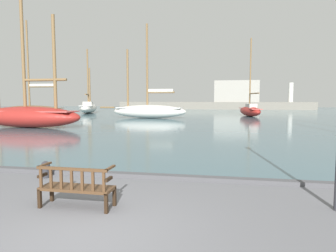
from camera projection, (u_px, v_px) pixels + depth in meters
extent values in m
plane|color=slate|center=(83.00, 235.00, 5.19)|extent=(160.00, 160.00, 0.00)
cube|color=#476670|center=(209.00, 113.00, 48.26)|extent=(100.00, 80.00, 0.08)
cube|color=#4C4C50|center=(143.00, 176.00, 8.95)|extent=(40.00, 0.30, 0.12)
cube|color=black|center=(52.00, 192.00, 6.88)|extent=(0.07, 0.07, 0.42)
cube|color=black|center=(114.00, 196.00, 6.57)|extent=(0.07, 0.07, 0.42)
cube|color=black|center=(40.00, 198.00, 6.44)|extent=(0.07, 0.07, 0.42)
cube|color=black|center=(106.00, 203.00, 6.14)|extent=(0.07, 0.07, 0.42)
cube|color=#4C331E|center=(77.00, 188.00, 6.49)|extent=(1.61, 0.55, 0.06)
cube|color=#4C331E|center=(71.00, 169.00, 6.23)|extent=(1.60, 0.08, 0.06)
cube|color=#4C331E|center=(41.00, 178.00, 6.40)|extent=(0.06, 0.04, 0.41)
cube|color=#4C331E|center=(51.00, 179.00, 6.35)|extent=(0.06, 0.04, 0.41)
cube|color=#4C331E|center=(61.00, 180.00, 6.30)|extent=(0.06, 0.04, 0.41)
cube|color=#4C331E|center=(72.00, 180.00, 6.25)|extent=(0.06, 0.04, 0.41)
cube|color=#4C331E|center=(82.00, 181.00, 6.21)|extent=(0.06, 0.04, 0.41)
cube|color=#4C331E|center=(93.00, 181.00, 6.16)|extent=(0.06, 0.04, 0.41)
cube|color=#4C331E|center=(104.00, 182.00, 6.11)|extent=(0.06, 0.04, 0.41)
cube|color=black|center=(42.00, 175.00, 6.53)|extent=(0.07, 0.30, 0.06)
cube|color=#4C331E|center=(45.00, 165.00, 6.60)|extent=(0.07, 0.47, 0.04)
cube|color=black|center=(109.00, 179.00, 6.22)|extent=(0.07, 0.30, 0.06)
cube|color=#4C331E|center=(110.00, 168.00, 6.29)|extent=(0.07, 0.47, 0.04)
ellipsoid|color=brown|center=(32.00, 111.00, 37.63)|extent=(9.07, 2.34, 1.46)
cube|color=#997A5B|center=(31.00, 108.00, 37.60)|extent=(7.98, 1.78, 0.08)
cylinder|color=brown|center=(28.00, 65.00, 37.15)|extent=(0.22, 0.22, 10.73)
cylinder|color=brown|center=(43.00, 87.00, 37.08)|extent=(3.74, 0.24, 0.18)
cylinder|color=silver|center=(43.00, 85.00, 37.07)|extent=(3.37, 0.41, 0.35)
ellipsoid|color=maroon|center=(250.00, 111.00, 39.64)|extent=(3.19, 7.48, 1.30)
cube|color=#C6514C|center=(250.00, 109.00, 39.61)|extent=(2.57, 6.54, 0.08)
cube|color=beige|center=(251.00, 106.00, 39.03)|extent=(1.37, 2.19, 0.61)
cylinder|color=brown|center=(250.00, 73.00, 39.37)|extent=(0.18, 0.18, 9.17)
cylinder|color=brown|center=(254.00, 93.00, 37.67)|extent=(0.90, 3.84, 0.14)
ellipsoid|color=maroon|center=(28.00, 117.00, 23.87)|extent=(9.11, 2.81, 1.67)
cube|color=#C6514C|center=(28.00, 111.00, 23.83)|extent=(8.01, 2.14, 0.08)
cylinder|color=brown|center=(23.00, 49.00, 23.44)|extent=(0.26, 0.26, 9.67)
cylinder|color=brown|center=(45.00, 80.00, 23.27)|extent=(3.70, 0.30, 0.21)
cylinder|color=brown|center=(54.00, 63.00, 22.98)|extent=(0.26, 0.26, 7.32)
ellipsoid|color=silver|center=(149.00, 111.00, 35.54)|extent=(9.03, 2.91, 1.57)
cube|color=white|center=(149.00, 108.00, 35.51)|extent=(7.93, 2.24, 0.08)
cylinder|color=brown|center=(147.00, 66.00, 35.12)|extent=(0.25, 0.25, 9.72)
cylinder|color=brown|center=(161.00, 92.00, 35.01)|extent=(3.30, 0.36, 0.20)
cylinder|color=silver|center=(161.00, 91.00, 34.99)|extent=(2.98, 0.54, 0.39)
cylinder|color=brown|center=(128.00, 79.00, 35.81)|extent=(0.25, 0.25, 6.89)
cylinder|color=brown|center=(107.00, 107.00, 36.75)|extent=(1.87, 0.29, 0.20)
ellipsoid|color=silver|center=(88.00, 108.00, 48.69)|extent=(5.32, 9.45, 1.58)
cube|color=white|center=(88.00, 105.00, 48.66)|extent=(4.37, 8.21, 0.08)
cube|color=beige|center=(88.00, 103.00, 47.95)|extent=(1.91, 2.23, 0.57)
cylinder|color=brown|center=(88.00, 77.00, 48.47)|extent=(0.25, 0.25, 9.00)
cylinder|color=brown|center=(87.00, 94.00, 46.87)|extent=(1.40, 3.61, 0.20)
cylinder|color=brown|center=(90.00, 87.00, 51.07)|extent=(0.25, 0.25, 6.25)
cylinder|color=#2D2D33|center=(46.00, 171.00, 8.94)|extent=(0.22, 0.22, 0.37)
sphere|color=#2D2D33|center=(45.00, 165.00, 8.93)|extent=(0.26, 0.26, 0.26)
cube|color=slate|center=(213.00, 106.00, 66.15)|extent=(42.55, 2.40, 1.70)
cube|color=gray|center=(236.00, 91.00, 64.96)|extent=(9.49, 2.00, 4.64)
cylinder|color=beige|center=(291.00, 92.00, 62.94)|extent=(1.00, 1.00, 4.05)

